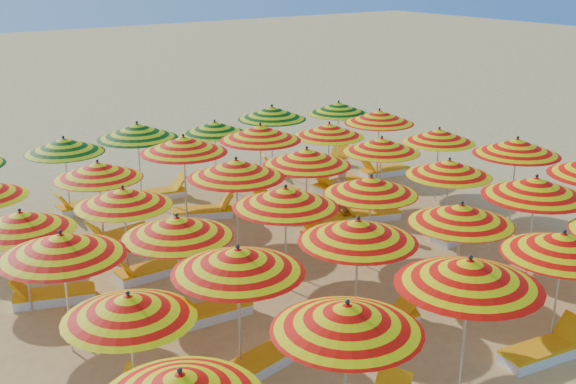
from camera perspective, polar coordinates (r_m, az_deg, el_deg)
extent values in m
plane|color=tan|center=(17.90, 0.93, -5.28)|extent=(120.00, 120.00, 0.00)
sphere|color=black|center=(9.29, -8.56, -13.78)|extent=(0.07, 0.07, 0.07)
cylinder|color=silver|center=(11.17, 4.56, -14.32)|extent=(0.04, 0.04, 2.28)
cone|color=#ED6800|center=(10.68, 4.69, -9.84)|extent=(3.03, 3.03, 0.43)
sphere|color=black|center=(10.56, 4.72, -8.65)|extent=(0.08, 0.08, 0.08)
cylinder|color=silver|center=(12.53, 13.76, -10.58)|extent=(0.05, 0.05, 2.42)
cone|color=#ED6800|center=(12.07, 14.14, -6.20)|extent=(2.77, 2.77, 0.46)
sphere|color=black|center=(11.97, 14.23, -5.04)|extent=(0.08, 0.08, 0.08)
cylinder|color=silver|center=(14.56, 20.48, -7.42)|extent=(0.04, 0.04, 2.25)
cone|color=#ED6800|center=(14.18, 20.91, -3.86)|extent=(2.31, 2.31, 0.43)
sphere|color=black|center=(14.10, 21.02, -2.93)|extent=(0.07, 0.07, 0.07)
cylinder|color=silver|center=(11.98, -12.17, -12.75)|extent=(0.04, 0.04, 2.11)
cone|color=#ED6800|center=(11.54, -12.47, -8.85)|extent=(2.41, 2.41, 0.40)
sphere|color=black|center=(11.44, -12.55, -7.81)|extent=(0.07, 0.07, 0.07)
cylinder|color=silver|center=(12.84, -3.88, -9.55)|extent=(0.04, 0.04, 2.33)
cone|color=#ED6800|center=(12.40, -3.98, -5.41)|extent=(2.76, 2.76, 0.44)
sphere|color=black|center=(12.30, -4.00, -4.32)|extent=(0.08, 0.08, 0.08)
cylinder|color=silver|center=(14.17, 5.43, -6.84)|extent=(0.04, 0.04, 2.32)
cone|color=#ED6800|center=(13.77, 5.56, -3.05)|extent=(2.68, 2.68, 0.44)
sphere|color=black|center=(13.68, 5.59, -2.06)|extent=(0.08, 0.08, 0.08)
cylinder|color=silver|center=(15.67, 13.28, -4.97)|extent=(0.04, 0.04, 2.20)
cone|color=#ED6800|center=(15.33, 13.54, -1.69)|extent=(2.91, 2.91, 0.42)
sphere|color=black|center=(15.25, 13.61, -0.84)|extent=(0.07, 0.07, 0.07)
cylinder|color=silver|center=(17.33, 18.64, -2.87)|extent=(0.05, 0.05, 2.37)
cone|color=#ED6800|center=(17.00, 18.99, 0.37)|extent=(2.68, 2.68, 0.45)
sphere|color=black|center=(16.93, 19.08, 1.21)|extent=(0.08, 0.08, 0.08)
cylinder|color=silver|center=(14.05, -17.08, -7.83)|extent=(0.04, 0.04, 2.32)
cone|color=#ED6800|center=(13.65, -17.46, -4.03)|extent=(2.73, 2.73, 0.44)
sphere|color=black|center=(13.56, -17.56, -3.03)|extent=(0.08, 0.08, 0.08)
cylinder|color=silver|center=(14.67, -8.57, -6.25)|extent=(0.04, 0.04, 2.22)
cone|color=#ED6800|center=(14.30, -8.75, -2.74)|extent=(2.61, 2.61, 0.42)
sphere|color=black|center=(14.22, -8.80, -1.82)|extent=(0.07, 0.07, 0.07)
cylinder|color=silver|center=(15.91, -0.18, -3.86)|extent=(0.04, 0.04, 2.32)
cone|color=#ED6800|center=(15.56, -0.18, -0.43)|extent=(2.48, 2.48, 0.44)
sphere|color=black|center=(15.48, -0.19, 0.46)|extent=(0.08, 0.08, 0.08)
cylinder|color=silver|center=(17.09, 6.46, -2.56)|extent=(0.04, 0.04, 2.22)
cone|color=#ED6800|center=(16.78, 6.57, 0.51)|extent=(2.45, 2.45, 0.42)
sphere|color=black|center=(16.71, 6.60, 1.30)|extent=(0.07, 0.07, 0.07)
cylinder|color=silver|center=(18.91, 12.42, -0.87)|extent=(0.04, 0.04, 2.18)
cone|color=#ED6800|center=(18.63, 12.62, 1.88)|extent=(2.18, 2.18, 0.42)
sphere|color=black|center=(18.57, 12.67, 2.59)|extent=(0.07, 0.07, 0.07)
cylinder|color=silver|center=(20.79, 17.38, 0.71)|extent=(0.04, 0.04, 2.35)
cone|color=#ED6800|center=(20.53, 17.64, 3.43)|extent=(2.79, 2.79, 0.45)
sphere|color=black|center=(20.46, 17.71, 4.13)|extent=(0.08, 0.08, 0.08)
cylinder|color=silver|center=(15.89, -20.00, -5.35)|extent=(0.04, 0.04, 2.17)
cone|color=#ED6800|center=(15.55, -20.37, -2.17)|extent=(2.80, 2.80, 0.41)
sphere|color=black|center=(15.47, -20.46, -1.35)|extent=(0.07, 0.07, 0.07)
cylinder|color=silver|center=(16.72, -12.66, -3.45)|extent=(0.04, 0.04, 2.18)
cone|color=#ED6800|center=(16.40, -12.89, -0.39)|extent=(2.70, 2.70, 0.41)
sphere|color=black|center=(16.33, -12.95, 0.40)|extent=(0.07, 0.07, 0.07)
cylinder|color=silver|center=(17.82, -4.04, -1.32)|extent=(0.05, 0.05, 2.38)
cone|color=#ED6800|center=(17.51, -4.11, 1.87)|extent=(2.71, 2.71, 0.45)
sphere|color=black|center=(17.44, -4.13, 2.69)|extent=(0.08, 0.08, 0.08)
cylinder|color=silver|center=(18.95, 1.46, -0.16)|extent=(0.04, 0.04, 2.33)
cone|color=#ED6800|center=(18.66, 1.49, 2.78)|extent=(2.74, 2.74, 0.44)
sphere|color=black|center=(18.59, 1.50, 3.54)|extent=(0.08, 0.08, 0.08)
cylinder|color=silver|center=(20.75, 7.30, 1.15)|extent=(0.04, 0.04, 2.20)
cone|color=#ED6800|center=(20.50, 7.40, 3.70)|extent=(2.57, 2.57, 0.42)
sphere|color=black|center=(20.44, 7.43, 4.35)|extent=(0.07, 0.07, 0.07)
cylinder|color=silver|center=(22.21, 11.70, 2.03)|extent=(0.04, 0.04, 2.17)
cone|color=#ED6800|center=(21.98, 11.85, 4.38)|extent=(2.50, 2.50, 0.41)
sphere|color=black|center=(21.92, 11.89, 4.98)|extent=(0.07, 0.07, 0.07)
cylinder|color=silver|center=(18.76, -14.55, -1.14)|extent=(0.04, 0.04, 2.21)
cone|color=#ED6800|center=(18.47, -14.78, 1.67)|extent=(2.81, 2.81, 0.42)
sphere|color=black|center=(18.41, -14.84, 2.39)|extent=(0.07, 0.07, 0.07)
cylinder|color=silver|center=(20.11, -8.12, 0.86)|extent=(0.05, 0.05, 2.40)
cone|color=#ED6800|center=(19.83, -8.25, 3.73)|extent=(2.82, 2.82, 0.46)
sphere|color=black|center=(19.77, -8.29, 4.47)|extent=(0.08, 0.08, 0.08)
cylinder|color=silver|center=(21.27, -2.17, 1.99)|extent=(0.05, 0.05, 2.39)
cone|color=#ED6800|center=(21.00, -2.20, 4.70)|extent=(2.87, 2.87, 0.46)
sphere|color=black|center=(20.94, -2.21, 5.40)|extent=(0.08, 0.08, 0.08)
cylinder|color=silver|center=(22.43, 3.22, 2.56)|extent=(0.04, 0.04, 2.18)
cone|color=#ED6800|center=(22.19, 3.27, 4.91)|extent=(2.52, 2.52, 0.42)
sphere|color=black|center=(22.14, 3.28, 5.51)|extent=(0.07, 0.07, 0.07)
cylinder|color=silver|center=(23.98, 7.14, 3.61)|extent=(0.04, 0.04, 2.28)
cone|color=#ED6800|center=(23.75, 7.23, 5.92)|extent=(2.79, 2.79, 0.44)
sphere|color=black|center=(23.70, 7.25, 6.51)|extent=(0.08, 0.08, 0.08)
cylinder|color=silver|center=(21.36, -17.04, 1.03)|extent=(0.04, 0.04, 2.23)
cone|color=#637303|center=(21.11, -17.28, 3.53)|extent=(2.72, 2.72, 0.42)
sphere|color=black|center=(21.05, -17.34, 4.17)|extent=(0.07, 0.07, 0.07)
cylinder|color=silver|center=(21.96, -11.64, 2.13)|extent=(0.05, 0.05, 2.38)
cone|color=#637303|center=(21.71, -11.82, 4.74)|extent=(2.57, 2.57, 0.45)
sphere|color=black|center=(21.65, -11.86, 5.41)|extent=(0.08, 0.08, 0.08)
cylinder|color=silver|center=(23.06, -5.74, 2.86)|extent=(0.04, 0.04, 2.12)
cone|color=#637303|center=(22.84, -5.81, 5.08)|extent=(2.56, 2.56, 0.40)
sphere|color=black|center=(22.79, -5.83, 5.65)|extent=(0.07, 0.07, 0.07)
cylinder|color=silver|center=(24.36, -1.26, 3.99)|extent=(0.04, 0.04, 2.30)
cone|color=#637303|center=(24.13, -1.28, 6.28)|extent=(2.82, 2.82, 0.44)
sphere|color=black|center=(24.08, -1.28, 6.86)|extent=(0.08, 0.08, 0.08)
cylinder|color=silver|center=(25.67, 3.97, 4.56)|extent=(0.04, 0.04, 2.19)
cone|color=#637303|center=(25.46, 4.02, 6.64)|extent=(2.69, 2.69, 0.42)
sphere|color=black|center=(25.42, 4.03, 7.17)|extent=(0.07, 0.07, 0.07)
cube|color=orange|center=(12.34, 8.28, -14.81)|extent=(0.57, 0.68, 0.48)
cube|color=white|center=(14.50, 19.43, -11.96)|extent=(1.76, 0.81, 0.20)
cube|color=orange|center=(14.44, 19.48, -11.51)|extent=(1.76, 0.81, 0.06)
cube|color=orange|center=(14.82, 21.48, -10.00)|extent=(0.44, 0.63, 0.48)
cube|color=orange|center=(12.53, -12.01, -14.49)|extent=(0.54, 0.67, 0.48)
cube|color=white|center=(13.55, -1.54, -13.07)|extent=(1.78, 0.92, 0.20)
cube|color=orange|center=(13.49, -1.54, -12.60)|extent=(1.78, 0.92, 0.06)
cube|color=orange|center=(13.82, 0.51, -10.73)|extent=(0.48, 0.64, 0.48)
cube|color=white|center=(14.97, 6.93, -9.97)|extent=(1.79, 1.16, 0.20)
cube|color=orange|center=(14.91, 6.95, -9.53)|extent=(1.79, 1.16, 0.06)
cube|color=orange|center=(15.05, 9.51, -8.43)|extent=(0.55, 0.67, 0.48)
cube|color=white|center=(15.16, -6.13, -9.55)|extent=(1.74, 0.69, 0.20)
cube|color=orange|center=(15.10, -6.15, -9.11)|extent=(1.74, 0.69, 0.06)
cube|color=orange|center=(14.76, -8.66, -8.95)|extent=(0.40, 0.60, 0.48)
cube|color=white|center=(19.63, 13.36, -3.31)|extent=(1.74, 0.72, 0.20)
cube|color=orange|center=(19.58, 13.39, -2.95)|extent=(1.74, 0.72, 0.06)
cube|color=orange|center=(18.98, 12.16, -2.84)|extent=(0.41, 0.61, 0.48)
cube|color=white|center=(16.54, -17.94, -7.92)|extent=(1.80, 1.09, 0.20)
cube|color=orange|center=(16.48, -17.98, -7.51)|extent=(1.80, 1.09, 0.06)
cube|color=orange|center=(16.44, -20.50, -7.02)|extent=(0.53, 0.67, 0.48)
cube|color=white|center=(17.23, -10.65, -6.22)|extent=(1.70, 0.59, 0.20)
cube|color=orange|center=(17.18, -10.67, -5.82)|extent=(1.70, 0.59, 0.06)
cube|color=orange|center=(16.84, -12.87, -5.66)|extent=(0.37, 0.58, 0.48)
cube|color=white|center=(19.53, 2.96, -2.92)|extent=(1.79, 1.19, 0.20)
cube|color=orange|center=(19.48, 2.97, -2.56)|extent=(1.79, 1.19, 0.06)
cube|color=orange|center=(18.84, 1.94, -2.58)|extent=(0.56, 0.68, 0.48)
cube|color=white|center=(20.58, 6.43, -1.89)|extent=(1.80, 1.14, 0.20)
cube|color=orange|center=(20.53, 6.44, -1.55)|extent=(1.80, 1.14, 0.06)
cube|color=orange|center=(20.23, 4.61, -1.14)|extent=(0.55, 0.67, 0.48)
cube|color=white|center=(19.42, -12.98, -3.51)|extent=(1.77, 0.82, 0.20)
cube|color=orange|center=(19.38, -13.00, -3.15)|extent=(1.77, 0.82, 0.06)
cube|color=orange|center=(18.98, -14.85, -3.04)|extent=(0.45, 0.63, 0.48)
cube|color=white|center=(20.79, -6.77, -1.69)|extent=(1.79, 1.24, 0.20)
cube|color=orange|center=(20.74, -6.79, -1.36)|extent=(1.79, 1.24, 0.06)
cube|color=orange|center=(20.73, -4.88, -0.67)|extent=(0.57, 0.68, 0.48)
cube|color=white|center=(21.90, -0.96, -0.52)|extent=(1.80, 1.06, 0.20)
cube|color=orange|center=(21.86, -0.96, -0.19)|extent=(1.80, 1.06, 0.06)
cube|color=orange|center=(21.28, -2.13, -0.11)|extent=(0.52, 0.66, 0.48)
cube|color=white|center=(23.17, 3.99, 0.50)|extent=(1.74, 0.71, 0.20)
cube|color=orange|center=(23.13, 4.00, 0.81)|extent=(1.74, 0.71, 0.06)
cube|color=orange|center=(22.60, 2.73, 1.00)|extent=(0.41, 0.61, 0.48)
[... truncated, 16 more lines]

